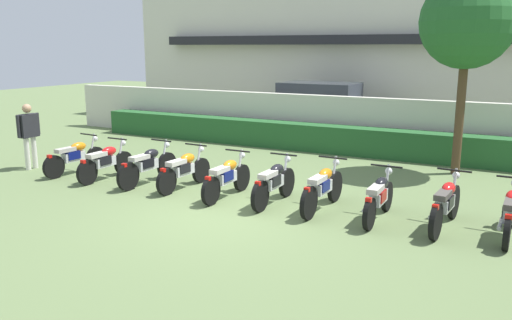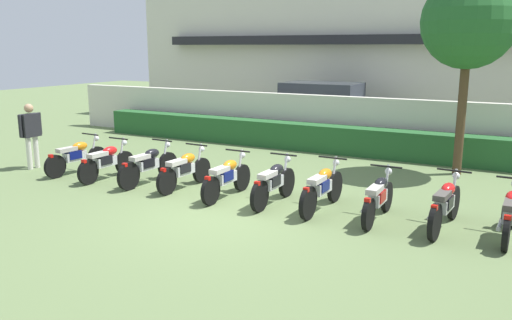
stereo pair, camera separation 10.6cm
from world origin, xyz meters
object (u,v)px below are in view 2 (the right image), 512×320
Objects in this scene: tree_near_inspector at (469,23)px; motorcycle_in_row_1 at (106,161)px; motorcycle_in_row_8 at (445,204)px; motorcycle_in_row_9 at (510,213)px; motorcycle_in_row_3 at (184,169)px; motorcycle_in_row_5 at (274,182)px; motorcycle_in_row_6 at (322,188)px; motorcycle_in_row_0 at (76,156)px; inspector_person at (31,130)px; motorcycle_in_row_7 at (378,197)px; motorcycle_in_row_4 at (227,177)px; parked_car at (325,109)px; motorcycle_in_row_2 at (148,165)px.

tree_near_inspector is 2.70× the size of motorcycle_in_row_1.
motorcycle_in_row_8 is 1.03m from motorcycle_in_row_9.
motorcycle_in_row_9 is at bearing -87.37° from motorcycle_in_row_3.
motorcycle_in_row_5 is 1.02m from motorcycle_in_row_6.
inspector_person is at bearing 101.38° from motorcycle_in_row_0.
inspector_person reaches higher than motorcycle_in_row_9.
motorcycle_in_row_1 is 0.98× the size of motorcycle_in_row_5.
tree_near_inspector is at bearing -57.98° from motorcycle_in_row_0.
motorcycle_in_row_6 is 1.13m from motorcycle_in_row_7.
motorcycle_in_row_0 is (-8.50, -4.47, -3.26)m from tree_near_inspector.
motorcycle_in_row_4 is 3.23m from motorcycle_in_row_7.
motorcycle_in_row_6 is at bearing 94.46° from motorcycle_in_row_8.
motorcycle_in_row_0 is 8.89m from motorcycle_in_row_8.
motorcycle_in_row_5 is 1.07× the size of inspector_person.
motorcycle_in_row_9 is (2.18, 0.11, 0.00)m from motorcycle_in_row_7.
inspector_person is (-6.98, -0.16, 0.56)m from motorcycle_in_row_5.
motorcycle_in_row_1 is 0.91× the size of motorcycle_in_row_6.
motorcycle_in_row_7 is (7.73, -0.02, 0.00)m from motorcycle_in_row_0.
tree_near_inspector is at bearing 9.50° from motorcycle_in_row_8.
parked_car is at bearing 26.85° from motorcycle_in_row_7.
motorcycle_in_row_2 is at bearing 94.63° from motorcycle_in_row_8.
motorcycle_in_row_6 reaches higher than motorcycle_in_row_7.
motorcycle_in_row_3 is 0.93× the size of motorcycle_in_row_8.
motorcycle_in_row_1 is 3.39m from motorcycle_in_row_4.
motorcycle_in_row_1 is 0.97× the size of motorcycle_in_row_3.
motorcycle_in_row_2 is at bearing 95.81° from motorcycle_in_row_3.
tree_near_inspector reaches higher than motorcycle_in_row_8.
motorcycle_in_row_3 is 4.45m from motorcycle_in_row_7.
motorcycle_in_row_7 is at bearing 94.11° from motorcycle_in_row_9.
motorcycle_in_row_1 is at bearing 91.73° from motorcycle_in_row_5.
motorcycle_in_row_5 is (4.46, 0.09, 0.01)m from motorcycle_in_row_1.
tree_near_inspector is 2.84× the size of inspector_person.
parked_car reaches higher than motorcycle_in_row_4.
tree_near_inspector is at bearing -57.34° from motorcycle_in_row_1.
motorcycle_in_row_4 is 1.01× the size of motorcycle_in_row_5.
tree_near_inspector is (5.09, -4.01, 2.76)m from parked_car.
motorcycle_in_row_2 is (-6.20, -4.43, -3.24)m from tree_near_inspector.
parked_car is 2.45× the size of motorcycle_in_row_3.
motorcycle_in_row_5 reaches higher than motorcycle_in_row_9.
motorcycle_in_row_3 is 1.00× the size of motorcycle_in_row_5.
motorcycle_in_row_2 is 3.75m from inspector_person.
motorcycle_in_row_6 reaches higher than motorcycle_in_row_2.
motorcycle_in_row_9 is 1.09× the size of inspector_person.
inspector_person is (-5.90, -0.10, 0.57)m from motorcycle_in_row_4.
motorcycle_in_row_8 reaches higher than motorcycle_in_row_3.
motorcycle_in_row_2 is 0.99m from motorcycle_in_row_3.
motorcycle_in_row_6 is (2.10, 0.13, 0.01)m from motorcycle_in_row_4.
motorcycle_in_row_8 is (3.31, 0.07, 0.00)m from motorcycle_in_row_5.
parked_car is 0.93× the size of tree_near_inspector.
motorcycle_in_row_8 is at bearing -87.69° from motorcycle_in_row_3.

